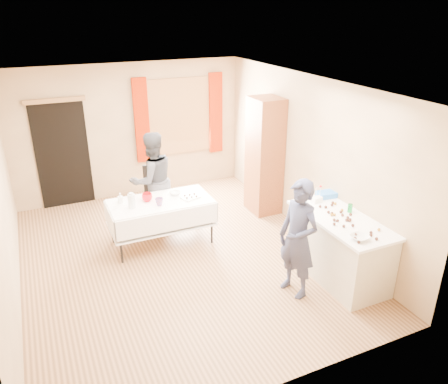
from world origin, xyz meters
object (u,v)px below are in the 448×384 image
chair (158,201)px  party_table (161,218)px  cabinet (264,156)px  girl (298,239)px  counter (338,247)px  woman (153,180)px

chair → party_table: bearing=-103.0°
party_table → cabinet: bearing=11.6°
chair → girl: girl is taller
counter → chair: 3.40m
cabinet → woman: size_ratio=1.27×
cabinet → girl: size_ratio=1.31×
cabinet → girl: cabinet is taller
chair → girl: bearing=-71.3°
counter → girl: bearing=-173.3°
girl → cabinet: bearing=146.1°
counter → party_table: counter is taller
counter → chair: (-1.76, 2.90, -0.17)m
cabinet → chair: 2.09m
cabinet → party_table: 2.22m
counter → girl: (-0.75, -0.09, 0.35)m
counter → chair: bearing=121.3°
chair → woman: 0.65m
cabinet → party_table: bearing=-168.6°
chair → woman: woman is taller
party_table → chair: size_ratio=1.70×
counter → girl: 0.84m
party_table → chair: 1.03m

